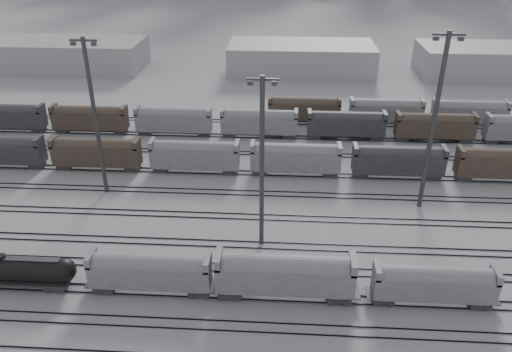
# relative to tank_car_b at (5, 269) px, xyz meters

# --- Properties ---
(ground) EXTENTS (900.00, 900.00, 0.00)m
(ground) POSITION_rel_tank_car_b_xyz_m (26.13, -1.00, -2.44)
(ground) COLOR #A2A2A6
(ground) RESTS_ON ground
(tracks) EXTENTS (220.00, 71.50, 0.16)m
(tracks) POSITION_rel_tank_car_b_xyz_m (26.13, 16.50, -2.36)
(tracks) COLOR black
(tracks) RESTS_ON ground
(tank_car_b) EXTENTS (17.10, 2.85, 4.23)m
(tank_car_b) POSITION_rel_tank_car_b_xyz_m (0.00, 0.00, 0.00)
(tank_car_b) COLOR #252628
(tank_car_b) RESTS_ON ground
(hopper_car_a) EXTENTS (14.01, 2.78, 5.01)m
(hopper_car_a) POSITION_rel_tank_car_b_xyz_m (17.31, 0.00, 0.65)
(hopper_car_a) COLOR #252628
(hopper_car_a) RESTS_ON ground
(hopper_car_b) EXTENTS (15.65, 3.11, 5.60)m
(hopper_car_b) POSITION_rel_tank_car_b_xyz_m (32.70, 0.00, 1.01)
(hopper_car_b) COLOR #252628
(hopper_car_b) RESTS_ON ground
(hopper_car_c) EXTENTS (13.44, 2.67, 4.81)m
(hopper_car_c) POSITION_rel_tank_car_b_xyz_m (49.25, 0.00, 0.53)
(hopper_car_c) COLOR #252628
(hopper_car_c) RESTS_ON ground
(light_mast_b) EXTENTS (3.90, 0.62, 24.34)m
(light_mast_b) POSITION_rel_tank_car_b_xyz_m (4.08, 23.25, 10.47)
(light_mast_b) COLOR #3A3B3D
(light_mast_b) RESTS_ON ground
(light_mast_c) EXTENTS (3.69, 0.59, 23.03)m
(light_mast_c) POSITION_rel_tank_car_b_xyz_m (29.52, 10.55, 9.77)
(light_mast_c) COLOR #3A3B3D
(light_mast_c) RESTS_ON ground
(light_mast_d) EXTENTS (4.17, 0.67, 26.09)m
(light_mast_d) POSITION_rel_tank_car_b_xyz_m (52.91, 21.80, 11.40)
(light_mast_d) COLOR #3A3B3D
(light_mast_d) RESTS_ON ground
(bg_string_near) EXTENTS (151.00, 3.00, 5.60)m
(bg_string_near) POSITION_rel_tank_car_b_xyz_m (34.13, 31.00, 0.36)
(bg_string_near) COLOR gray
(bg_string_near) RESTS_ON ground
(bg_string_mid) EXTENTS (151.00, 3.00, 5.60)m
(bg_string_mid) POSITION_rel_tank_car_b_xyz_m (44.13, 47.00, 0.36)
(bg_string_mid) COLOR #252628
(bg_string_mid) RESTS_ON ground
(bg_string_far) EXTENTS (66.00, 3.00, 5.60)m
(bg_string_far) POSITION_rel_tank_car_b_xyz_m (61.63, 55.00, 0.36)
(bg_string_far) COLOR #4A392F
(bg_string_far) RESTS_ON ground
(warehouse_left) EXTENTS (50.00, 18.00, 8.00)m
(warehouse_left) POSITION_rel_tank_car_b_xyz_m (-33.87, 94.00, 1.56)
(warehouse_left) COLOR #99999C
(warehouse_left) RESTS_ON ground
(warehouse_mid) EXTENTS (40.00, 18.00, 8.00)m
(warehouse_mid) POSITION_rel_tank_car_b_xyz_m (36.13, 94.00, 1.56)
(warehouse_mid) COLOR #99999C
(warehouse_mid) RESTS_ON ground
(warehouse_right) EXTENTS (35.00, 18.00, 8.00)m
(warehouse_right) POSITION_rel_tank_car_b_xyz_m (86.13, 94.00, 1.56)
(warehouse_right) COLOR #99999C
(warehouse_right) RESTS_ON ground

